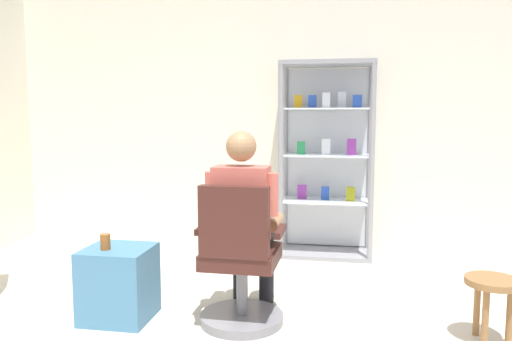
% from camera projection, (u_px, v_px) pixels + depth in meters
% --- Properties ---
extents(back_wall, '(6.00, 0.10, 2.70)m').
position_uv_depth(back_wall, '(289.00, 119.00, 5.18)').
color(back_wall, silver).
rests_on(back_wall, ground).
extents(display_cabinet_main, '(0.90, 0.45, 1.90)m').
position_uv_depth(display_cabinet_main, '(327.00, 158.00, 4.92)').
color(display_cabinet_main, gray).
rests_on(display_cabinet_main, ground).
extents(office_chair, '(0.57, 0.56, 0.96)m').
position_uv_depth(office_chair, '(240.00, 268.00, 3.26)').
color(office_chair, slate).
rests_on(office_chair, ground).
extents(seated_shopkeeper, '(0.49, 0.57, 1.29)m').
position_uv_depth(seated_shopkeeper, '(245.00, 215.00, 3.38)').
color(seated_shopkeeper, black).
rests_on(seated_shopkeeper, ground).
extents(storage_crate, '(0.44, 0.42, 0.50)m').
position_uv_depth(storage_crate, '(119.00, 283.00, 3.40)').
color(storage_crate, teal).
rests_on(storage_crate, ground).
extents(tea_glass, '(0.07, 0.07, 0.11)m').
position_uv_depth(tea_glass, '(105.00, 242.00, 3.32)').
color(tea_glass, brown).
rests_on(tea_glass, storage_crate).
extents(wooden_stool, '(0.32, 0.32, 0.41)m').
position_uv_depth(wooden_stool, '(492.00, 291.00, 3.03)').
color(wooden_stool, olive).
rests_on(wooden_stool, ground).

